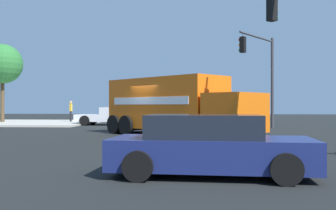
{
  "coord_description": "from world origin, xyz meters",
  "views": [
    {
      "loc": [
        19.43,
        2.32,
        1.5
      ],
      "look_at": [
        0.76,
        0.76,
        1.54
      ],
      "focal_mm": 41.34,
      "sensor_mm": 36.0,
      "label": 1
    }
  ],
  "objects": [
    {
      "name": "pedestrian_near_corner",
      "position": [
        -13.32,
        -8.91,
        1.17
      ],
      "size": [
        0.49,
        0.35,
        1.79
      ],
      "color": "black",
      "rests_on": "sidewalk_corner_near"
    },
    {
      "name": "traffic_light_secondary",
      "position": [
        6.65,
        6.43,
        4.06
      ],
      "size": [
        3.37,
        2.54,
        5.98
      ],
      "color": "#38383D",
      "rests_on": "sidewalk_corner_far"
    },
    {
      "name": "shade_tree_near",
      "position": [
        -11.81,
        -14.3,
        5.0
      ],
      "size": [
        3.33,
        3.33,
        6.56
      ],
      "color": "brown",
      "rests_on": "sidewalk_corner_near"
    },
    {
      "name": "ground_plane",
      "position": [
        0.0,
        0.0,
        0.0
      ],
      "size": [
        100.0,
        100.0,
        0.0
      ],
      "primitive_type": "plane",
      "color": "black"
    },
    {
      "name": "sidewalk_corner_near",
      "position": [
        -11.99,
        -11.99,
        0.07
      ],
      "size": [
        10.65,
        10.65,
        0.14
      ],
      "primitive_type": "cube",
      "color": "#B2ADA0",
      "rests_on": "ground"
    },
    {
      "name": "traffic_light_primary",
      "position": [
        -6.31,
        6.41,
        4.06
      ],
      "size": [
        3.9,
        2.72,
        6.14
      ],
      "color": "#38383D",
      "rests_on": "ground"
    },
    {
      "name": "delivery_truck",
      "position": [
        0.31,
        1.08,
        1.51
      ],
      "size": [
        7.49,
        8.07,
        2.89
      ],
      "color": "orange",
      "rests_on": "ground"
    },
    {
      "name": "pickup_white",
      "position": [
        -10.07,
        -4.6,
        0.73
      ],
      "size": [
        2.41,
        5.27,
        1.38
      ],
      "color": "white",
      "rests_on": "ground"
    },
    {
      "name": "sedan_navy",
      "position": [
        11.05,
        2.52,
        0.63
      ],
      "size": [
        2.21,
        4.38,
        1.31
      ],
      "color": "navy",
      "rests_on": "ground"
    }
  ]
}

